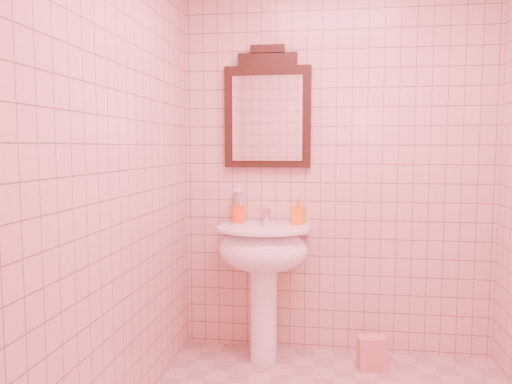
% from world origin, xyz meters
% --- Properties ---
extents(back_wall, '(2.00, 0.02, 2.50)m').
position_xyz_m(back_wall, '(0.00, 1.10, 1.25)').
color(back_wall, '#D8A897').
rests_on(back_wall, floor).
extents(pedestal_sink, '(0.58, 0.58, 0.86)m').
position_xyz_m(pedestal_sink, '(-0.44, 0.87, 0.66)').
color(pedestal_sink, white).
rests_on(pedestal_sink, floor).
extents(faucet, '(0.04, 0.16, 0.11)m').
position_xyz_m(faucet, '(-0.44, 1.01, 0.92)').
color(faucet, white).
rests_on(faucet, pedestal_sink).
extents(mirror, '(0.56, 0.06, 0.79)m').
position_xyz_m(mirror, '(-0.44, 1.07, 1.59)').
color(mirror, black).
rests_on(mirror, back_wall).
extents(toothbrush_cup, '(0.09, 0.09, 0.21)m').
position_xyz_m(toothbrush_cup, '(-0.64, 1.04, 0.92)').
color(toothbrush_cup, '#F74614').
rests_on(toothbrush_cup, pedestal_sink).
extents(soap_dispenser, '(0.08, 0.08, 0.17)m').
position_xyz_m(soap_dispenser, '(-0.24, 1.01, 0.95)').
color(soap_dispenser, orange).
rests_on(soap_dispenser, pedestal_sink).
extents(towel, '(0.18, 0.14, 0.20)m').
position_xyz_m(towel, '(0.23, 0.85, 0.10)').
color(towel, tan).
rests_on(towel, floor).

